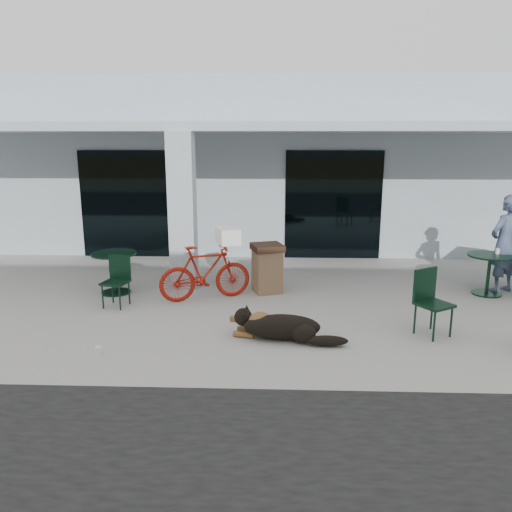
{
  "coord_description": "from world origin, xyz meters",
  "views": [
    {
      "loc": [
        0.35,
        -7.52,
        2.98
      ],
      "look_at": [
        0.02,
        0.86,
        1.0
      ],
      "focal_mm": 35.0,
      "sensor_mm": 36.0,
      "label": 1
    }
  ],
  "objects_px": {
    "bicycle": "(205,273)",
    "dog": "(282,325)",
    "cafe_chair_near": "(115,282)",
    "cafe_table_near": "(115,273)",
    "cafe_table_far": "(488,275)",
    "trash_receptacle": "(267,268)",
    "person": "(505,244)",
    "cafe_chair_far_a": "(434,304)"
  },
  "relations": [
    {
      "from": "bicycle",
      "to": "trash_receptacle",
      "type": "relative_size",
      "value": 1.8
    },
    {
      "from": "dog",
      "to": "person",
      "type": "height_order",
      "value": "person"
    },
    {
      "from": "cafe_table_far",
      "to": "person",
      "type": "xyz_separation_m",
      "value": [
        0.33,
        0.2,
        0.57
      ]
    },
    {
      "from": "cafe_chair_far_a",
      "to": "trash_receptacle",
      "type": "height_order",
      "value": "cafe_chair_far_a"
    },
    {
      "from": "cafe_chair_near",
      "to": "bicycle",
      "type": "bearing_deg",
      "value": 29.32
    },
    {
      "from": "cafe_chair_near",
      "to": "trash_receptacle",
      "type": "height_order",
      "value": "trash_receptacle"
    },
    {
      "from": "bicycle",
      "to": "cafe_chair_far_a",
      "type": "height_order",
      "value": "bicycle"
    },
    {
      "from": "cafe_table_far",
      "to": "cafe_chair_far_a",
      "type": "distance_m",
      "value": 2.75
    },
    {
      "from": "cafe_chair_far_a",
      "to": "cafe_table_near",
      "type": "bearing_deg",
      "value": 128.75
    },
    {
      "from": "cafe_table_near",
      "to": "trash_receptacle",
      "type": "relative_size",
      "value": 0.89
    },
    {
      "from": "bicycle",
      "to": "cafe_chair_far_a",
      "type": "distance_m",
      "value": 4.1
    },
    {
      "from": "person",
      "to": "cafe_chair_far_a",
      "type": "bearing_deg",
      "value": 20.23
    },
    {
      "from": "cafe_table_far",
      "to": "trash_receptacle",
      "type": "relative_size",
      "value": 0.88
    },
    {
      "from": "cafe_table_near",
      "to": "cafe_chair_near",
      "type": "xyz_separation_m",
      "value": [
        0.27,
        -0.8,
        0.06
      ]
    },
    {
      "from": "cafe_table_far",
      "to": "bicycle",
      "type": "bearing_deg",
      "value": -174.57
    },
    {
      "from": "cafe_chair_far_a",
      "to": "dog",
      "type": "bearing_deg",
      "value": 154.44
    },
    {
      "from": "cafe_chair_near",
      "to": "person",
      "type": "height_order",
      "value": "person"
    },
    {
      "from": "bicycle",
      "to": "dog",
      "type": "bearing_deg",
      "value": -164.62
    },
    {
      "from": "dog",
      "to": "cafe_table_near",
      "type": "bearing_deg",
      "value": 158.65
    },
    {
      "from": "trash_receptacle",
      "to": "person",
      "type": "bearing_deg",
      "value": 2.44
    },
    {
      "from": "cafe_chair_near",
      "to": "cafe_table_far",
      "type": "relative_size",
      "value": 1.1
    },
    {
      "from": "cafe_chair_far_a",
      "to": "trash_receptacle",
      "type": "xyz_separation_m",
      "value": [
        -2.6,
        2.16,
        -0.03
      ]
    },
    {
      "from": "trash_receptacle",
      "to": "cafe_chair_near",
      "type": "bearing_deg",
      "value": -159.78
    },
    {
      "from": "cafe_table_far",
      "to": "person",
      "type": "bearing_deg",
      "value": 30.85
    },
    {
      "from": "cafe_chair_far_a",
      "to": "trash_receptacle",
      "type": "relative_size",
      "value": 1.06
    },
    {
      "from": "bicycle",
      "to": "cafe_table_near",
      "type": "xyz_separation_m",
      "value": [
        -1.83,
        0.32,
        -0.12
      ]
    },
    {
      "from": "dog",
      "to": "cafe_chair_far_a",
      "type": "relative_size",
      "value": 1.31
    },
    {
      "from": "cafe_chair_far_a",
      "to": "person",
      "type": "relative_size",
      "value": 0.53
    },
    {
      "from": "cafe_table_far",
      "to": "cafe_table_near",
      "type": "bearing_deg",
      "value": -178.43
    },
    {
      "from": "cafe_chair_far_a",
      "to": "bicycle",
      "type": "bearing_deg",
      "value": 124.5
    },
    {
      "from": "cafe_chair_near",
      "to": "cafe_table_far",
      "type": "distance_m",
      "value": 7.1
    },
    {
      "from": "bicycle",
      "to": "person",
      "type": "relative_size",
      "value": 0.9
    },
    {
      "from": "dog",
      "to": "bicycle",
      "type": "bearing_deg",
      "value": 139.78
    },
    {
      "from": "cafe_table_far",
      "to": "trash_receptacle",
      "type": "distance_m",
      "value": 4.31
    },
    {
      "from": "cafe_table_near",
      "to": "trash_receptacle",
      "type": "height_order",
      "value": "trash_receptacle"
    },
    {
      "from": "dog",
      "to": "cafe_table_near",
      "type": "height_order",
      "value": "cafe_table_near"
    },
    {
      "from": "bicycle",
      "to": "dog",
      "type": "relative_size",
      "value": 1.3
    },
    {
      "from": "dog",
      "to": "cafe_chair_near",
      "type": "relative_size",
      "value": 1.44
    },
    {
      "from": "cafe_chair_near",
      "to": "cafe_chair_far_a",
      "type": "relative_size",
      "value": 0.91
    },
    {
      "from": "cafe_chair_near",
      "to": "cafe_table_near",
      "type": "bearing_deg",
      "value": 120.58
    },
    {
      "from": "cafe_chair_far_a",
      "to": "person",
      "type": "height_order",
      "value": "person"
    },
    {
      "from": "dog",
      "to": "cafe_table_far",
      "type": "relative_size",
      "value": 1.58
    }
  ]
}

